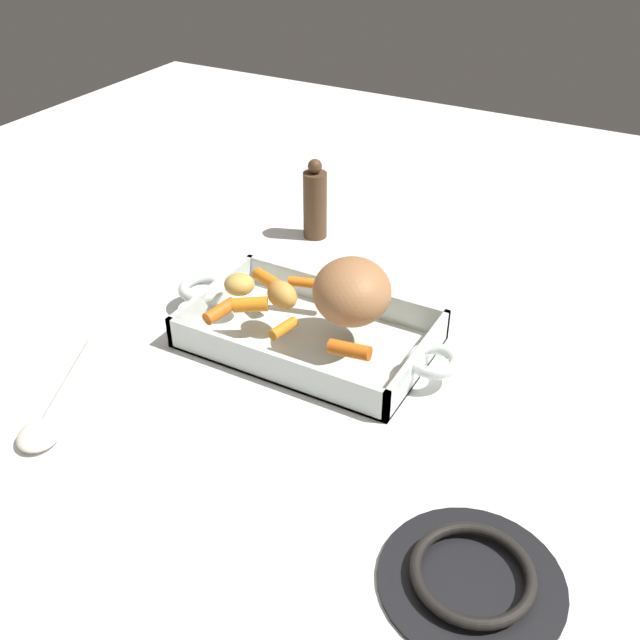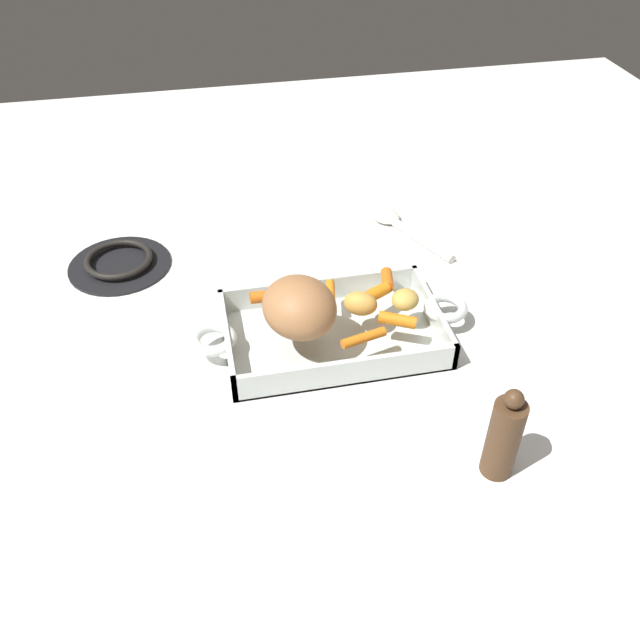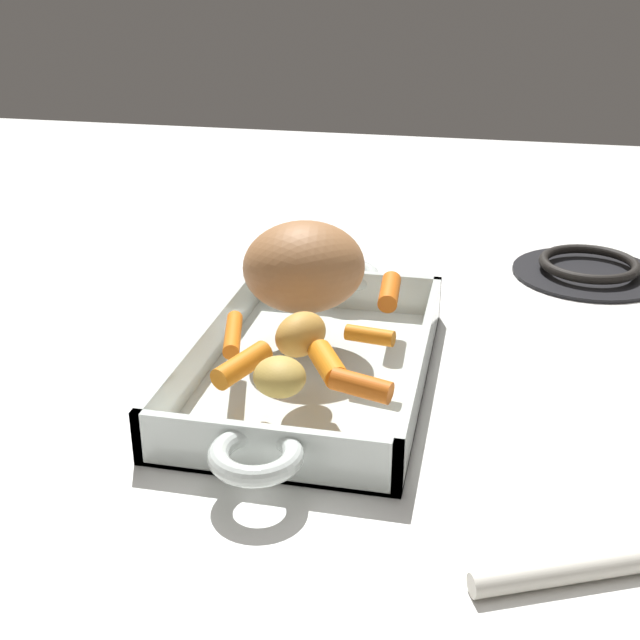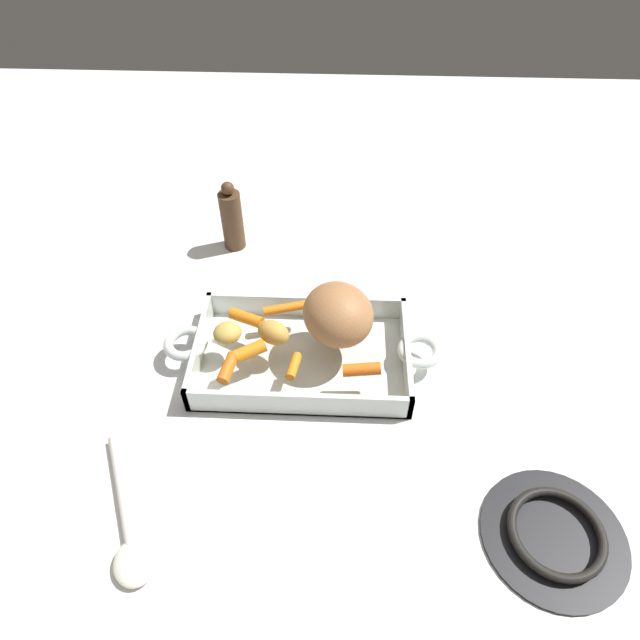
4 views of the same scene
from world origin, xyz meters
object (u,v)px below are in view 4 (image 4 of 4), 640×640
object	(u,v)px
pork_roast	(338,314)
serving_spoon	(129,528)
baby_carrot_long	(246,318)
potato_near_roast	(273,334)
baby_carrot_southeast	(228,368)
potato_whole	(227,335)
baby_carrot_southwest	(294,366)
stove_burner_rear	(555,535)
baby_carrot_northwest	(285,308)
roasting_dish	(302,355)
baby_carrot_short	(362,369)
baby_carrot_center_right	(250,351)
pepper_mill	(232,219)

from	to	relation	value
pork_roast	serving_spoon	distance (m)	0.42
baby_carrot_long	potato_near_roast	world-z (taller)	potato_near_roast
baby_carrot_southeast	potato_whole	bearing A→B (deg)	99.76
baby_carrot_southwest	stove_burner_rear	world-z (taller)	baby_carrot_southwest
potato_near_roast	potato_whole	world-z (taller)	potato_near_roast
potato_near_roast	stove_burner_rear	world-z (taller)	potato_near_roast
baby_carrot_northwest	potato_near_roast	xyz separation A→B (m)	(-0.01, -0.07, 0.01)
roasting_dish	baby_carrot_long	bearing A→B (deg)	157.23
baby_carrot_southwest	baby_carrot_short	bearing A→B (deg)	-2.20
baby_carrot_short	baby_carrot_southeast	distance (m)	0.20
baby_carrot_southeast	stove_burner_rear	bearing A→B (deg)	-25.56
baby_carrot_short	stove_burner_rear	bearing A→B (deg)	-41.53
baby_carrot_southeast	serving_spoon	distance (m)	0.25
serving_spoon	baby_carrot_northwest	bearing A→B (deg)	130.06
pork_roast	serving_spoon	world-z (taller)	pork_roast
pork_roast	potato_near_roast	distance (m)	0.11
baby_carrot_center_right	serving_spoon	world-z (taller)	baby_carrot_center_right
baby_carrot_northwest	potato_near_roast	distance (m)	0.07
baby_carrot_northwest	pepper_mill	bearing A→B (deg)	118.11
baby_carrot_southwest	potato_whole	bearing A→B (deg)	154.49
baby_carrot_southeast	baby_carrot_long	xyz separation A→B (m)	(0.01, 0.10, 0.00)
potato_near_roast	baby_carrot_southeast	bearing A→B (deg)	-135.19
pork_roast	baby_carrot_short	world-z (taller)	pork_roast
roasting_dish	stove_burner_rear	world-z (taller)	roasting_dish
pepper_mill	stove_burner_rear	bearing A→B (deg)	-49.18
baby_carrot_southwest	stove_burner_rear	bearing A→B (deg)	-32.53
baby_carrot_southwest	baby_carrot_center_right	bearing A→B (deg)	160.60
stove_burner_rear	pepper_mill	xyz separation A→B (m)	(-0.50, 0.57, 0.06)
baby_carrot_center_right	baby_carrot_northwest	bearing A→B (deg)	65.13
baby_carrot_northwest	serving_spoon	size ratio (longest dim) A/B	0.33
baby_carrot_southwest	baby_carrot_long	size ratio (longest dim) A/B	0.78
baby_carrot_short	pork_roast	bearing A→B (deg)	115.13
stove_burner_rear	baby_carrot_center_right	bearing A→B (deg)	149.43
baby_carrot_short	baby_carrot_long	world-z (taller)	same
roasting_dish	pepper_mill	xyz separation A→B (m)	(-0.15, 0.29, 0.05)
serving_spoon	baby_carrot_short	bearing A→B (deg)	103.67
baby_carrot_northwest	baby_carrot_southeast	size ratio (longest dim) A/B	1.44
baby_carrot_southwest	roasting_dish	bearing A→B (deg)	81.40
baby_carrot_southwest	potato_near_roast	world-z (taller)	potato_near_roast
roasting_dish	baby_carrot_southwest	xyz separation A→B (m)	(-0.01, -0.06, 0.04)
potato_near_roast	serving_spoon	bearing A→B (deg)	-118.97
baby_carrot_northwest	serving_spoon	distance (m)	0.40
baby_carrot_southwest	baby_carrot_long	bearing A→B (deg)	131.68
baby_carrot_northwest	stove_burner_rear	xyz separation A→B (m)	(0.37, -0.34, -0.05)
roasting_dish	baby_carrot_southwest	bearing A→B (deg)	-98.60
pork_roast	potato_near_roast	size ratio (longest dim) A/B	2.24
baby_carrot_long	stove_burner_rear	bearing A→B (deg)	-36.22
stove_burner_rear	potato_near_roast	bearing A→B (deg)	144.32
roasting_dish	baby_carrot_southeast	xyz separation A→B (m)	(-0.11, -0.06, 0.04)
pepper_mill	roasting_dish	bearing A→B (deg)	-62.32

